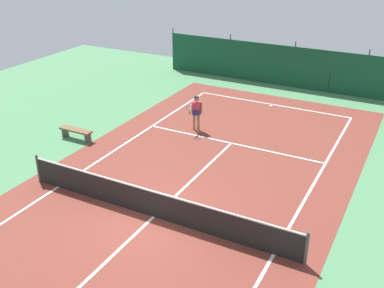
# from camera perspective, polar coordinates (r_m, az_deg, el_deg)

# --- Properties ---
(ground_plane) EXTENTS (36.00, 36.00, 0.00)m
(ground_plane) POSITION_cam_1_polar(r_m,az_deg,el_deg) (15.32, -4.75, -9.00)
(ground_plane) COLOR #4C8456
(court_surface) EXTENTS (11.02, 26.60, 0.01)m
(court_surface) POSITION_cam_1_polar(r_m,az_deg,el_deg) (15.31, -4.75, -8.99)
(court_surface) COLOR brown
(court_surface) RESTS_ON ground
(tennis_net) EXTENTS (10.12, 0.10, 1.10)m
(tennis_net) POSITION_cam_1_polar(r_m,az_deg,el_deg) (15.04, -4.82, -7.39)
(tennis_net) COLOR black
(tennis_net) RESTS_ON ground
(back_fence) EXTENTS (16.30, 0.98, 2.70)m
(back_fence) POSITION_cam_1_polar(r_m,az_deg,el_deg) (28.43, 12.61, 8.50)
(back_fence) COLOR #14472D
(back_fence) RESTS_ON ground
(tennis_player) EXTENTS (0.57, 0.83, 1.64)m
(tennis_player) POSITION_cam_1_polar(r_m,az_deg,el_deg) (21.17, 0.52, 4.15)
(tennis_player) COLOR #9E7051
(tennis_player) RESTS_ON ground
(tennis_ball_near_player) EXTENTS (0.07, 0.07, 0.07)m
(tennis_ball_near_player) POSITION_cam_1_polar(r_m,az_deg,el_deg) (25.75, 12.05, 5.31)
(tennis_ball_near_player) COLOR #CCDB33
(tennis_ball_near_player) RESTS_ON ground
(parked_car) EXTENTS (2.13, 4.26, 1.68)m
(parked_car) POSITION_cam_1_polar(r_m,az_deg,el_deg) (29.59, 16.09, 9.12)
(parked_car) COLOR black
(parked_car) RESTS_ON ground
(courtside_bench) EXTENTS (1.60, 0.40, 0.49)m
(courtside_bench) POSITION_cam_1_polar(r_m,az_deg,el_deg) (21.08, -14.20, 1.51)
(courtside_bench) COLOR brown
(courtside_bench) RESTS_ON ground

